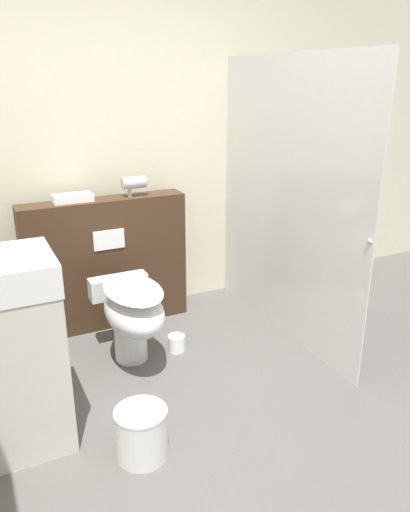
# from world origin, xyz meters

# --- Properties ---
(ground_plane) EXTENTS (12.00, 12.00, 0.00)m
(ground_plane) POSITION_xyz_m (0.00, 0.00, 0.00)
(ground_plane) COLOR #565451
(wall_back) EXTENTS (8.00, 0.06, 2.50)m
(wall_back) POSITION_xyz_m (0.00, 1.86, 1.25)
(wall_back) COLOR beige
(wall_back) RESTS_ON ground_plane
(partition_panel) EXTENTS (1.17, 0.21, 0.96)m
(partition_panel) POSITION_xyz_m (-0.26, 1.63, 0.48)
(partition_panel) COLOR #3D2819
(partition_panel) RESTS_ON ground_plane
(shower_glass) EXTENTS (0.04, 1.68, 1.91)m
(shower_glass) POSITION_xyz_m (0.83, 0.99, 0.96)
(shower_glass) COLOR silver
(shower_glass) RESTS_ON ground_plane
(toilet) EXTENTS (0.39, 0.67, 0.55)m
(toilet) POSITION_xyz_m (-0.29, 1.01, 0.36)
(toilet) COLOR white
(toilet) RESTS_ON ground_plane
(hair_drier) EXTENTS (0.20, 0.08, 0.14)m
(hair_drier) POSITION_xyz_m (-0.03, 1.61, 1.06)
(hair_drier) COLOR #B7B7BC
(hair_drier) RESTS_ON partition_panel
(folded_towel) EXTENTS (0.27, 0.14, 0.05)m
(folded_towel) POSITION_xyz_m (-0.47, 1.64, 0.99)
(folded_towel) COLOR white
(folded_towel) RESTS_ON partition_panel
(spare_toilet_roll) EXTENTS (0.12, 0.12, 0.11)m
(spare_toilet_roll) POSITION_xyz_m (0.02, 1.02, 0.06)
(spare_toilet_roll) COLOR white
(spare_toilet_roll) RESTS_ON ground_plane
(waste_bin) EXTENTS (0.26, 0.26, 0.26)m
(waste_bin) POSITION_xyz_m (-0.52, 0.17, 0.13)
(waste_bin) COLOR silver
(waste_bin) RESTS_ON ground_plane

